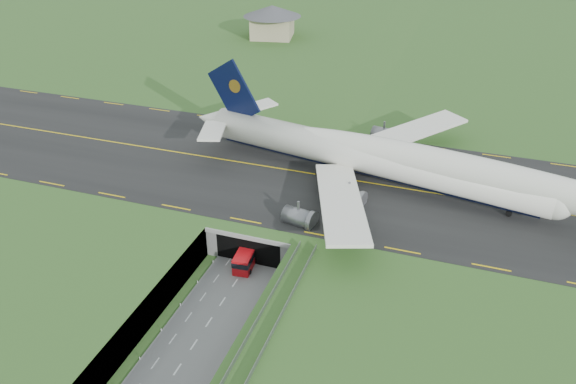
% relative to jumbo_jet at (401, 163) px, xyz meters
% --- Properties ---
extents(ground, '(900.00, 900.00, 0.00)m').
position_rel_jumbo_jet_xyz_m(ground, '(-21.97, -32.80, -11.64)').
color(ground, '#366026').
rests_on(ground, ground).
extents(airfield_deck, '(800.00, 800.00, 6.00)m').
position_rel_jumbo_jet_xyz_m(airfield_deck, '(-21.97, -32.80, -8.64)').
color(airfield_deck, gray).
rests_on(airfield_deck, ground).
extents(trench_road, '(12.00, 75.00, 0.20)m').
position_rel_jumbo_jet_xyz_m(trench_road, '(-21.97, -40.30, -11.54)').
color(trench_road, slate).
rests_on(trench_road, ground).
extents(taxiway, '(800.00, 44.00, 0.18)m').
position_rel_jumbo_jet_xyz_m(taxiway, '(-21.97, 0.20, -5.55)').
color(taxiway, black).
rests_on(taxiway, airfield_deck).
extents(tunnel_portal, '(17.00, 22.30, 6.00)m').
position_rel_jumbo_jet_xyz_m(tunnel_portal, '(-21.97, -16.09, -8.31)').
color(tunnel_portal, gray).
rests_on(tunnel_portal, ground).
extents(guideway, '(3.00, 53.00, 7.05)m').
position_rel_jumbo_jet_xyz_m(guideway, '(-10.97, -51.91, -6.32)').
color(guideway, '#A8A8A3').
rests_on(guideway, ground).
extents(jumbo_jet, '(99.08, 62.19, 20.94)m').
position_rel_jumbo_jet_xyz_m(jumbo_jet, '(0.00, 0.00, 0.00)').
color(jumbo_jet, white).
rests_on(jumbo_jet, ground).
extents(shuttle_tram, '(3.58, 7.99, 3.16)m').
position_rel_jumbo_jet_xyz_m(shuttle_tram, '(-22.11, -25.25, -9.91)').
color(shuttle_tram, red).
rests_on(shuttle_tram, ground).
extents(service_building, '(25.12, 25.12, 11.65)m').
position_rel_jumbo_jet_xyz_m(service_building, '(-63.66, 100.23, 1.26)').
color(service_building, tan).
rests_on(service_building, ground).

